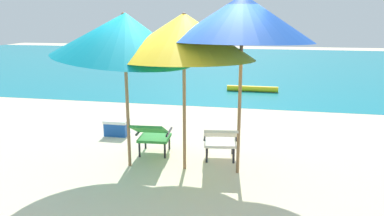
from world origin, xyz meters
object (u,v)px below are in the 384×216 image
(beach_umbrella_center, at_px, (184,36))
(cooler_box, at_px, (117,127))
(swim_buoy, at_px, (252,89))
(beach_umbrella_left, at_px, (124,36))
(beach_umbrella_right, at_px, (242,18))
(lounge_chair_left, at_px, (152,134))
(lounge_chair_right, at_px, (220,139))

(beach_umbrella_center, distance_m, cooler_box, 2.90)
(cooler_box, bearing_deg, swim_buoy, 63.27)
(swim_buoy, xyz_separation_m, beach_umbrella_left, (-1.69, -6.43, 1.96))
(swim_buoy, relative_size, beach_umbrella_right, 0.60)
(lounge_chair_left, height_order, cooler_box, lounge_chair_left)
(lounge_chair_left, relative_size, beach_umbrella_left, 0.36)
(beach_umbrella_right, bearing_deg, lounge_chair_right, 130.53)
(beach_umbrella_right, relative_size, cooler_box, 5.67)
(swim_buoy, height_order, beach_umbrella_right, beach_umbrella_right)
(lounge_chair_left, xyz_separation_m, beach_umbrella_right, (1.48, -0.38, 1.91))
(lounge_chair_right, relative_size, beach_umbrella_center, 0.39)
(beach_umbrella_center, xyz_separation_m, beach_umbrella_right, (0.83, 0.01, 0.25))
(lounge_chair_left, bearing_deg, lounge_chair_right, -0.51)
(beach_umbrella_left, bearing_deg, swim_buoy, 75.23)
(lounge_chair_left, distance_m, lounge_chair_right, 1.16)
(cooler_box, bearing_deg, lounge_chair_right, -24.57)
(beach_umbrella_left, height_order, beach_umbrella_right, beach_umbrella_right)
(beach_umbrella_left, distance_m, beach_umbrella_center, 0.89)
(beach_umbrella_left, bearing_deg, cooler_box, 119.30)
(lounge_chair_left, height_order, lounge_chair_right, same)
(beach_umbrella_left, relative_size, beach_umbrella_right, 0.96)
(lounge_chair_left, bearing_deg, cooler_box, 136.51)
(lounge_chair_right, bearing_deg, swim_buoy, 87.26)
(swim_buoy, height_order, lounge_chair_left, lounge_chair_left)
(swim_buoy, xyz_separation_m, cooler_box, (-2.51, -4.98, 0.06))
(swim_buoy, relative_size, cooler_box, 3.40)
(lounge_chair_right, bearing_deg, beach_umbrella_center, -143.88)
(lounge_chair_left, distance_m, beach_umbrella_center, 1.82)
(lounge_chair_right, bearing_deg, beach_umbrella_left, -162.88)
(cooler_box, bearing_deg, beach_umbrella_center, -39.25)
(lounge_chair_left, height_order, beach_umbrella_center, beach_umbrella_center)
(lounge_chair_right, distance_m, beach_umbrella_right, 1.97)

